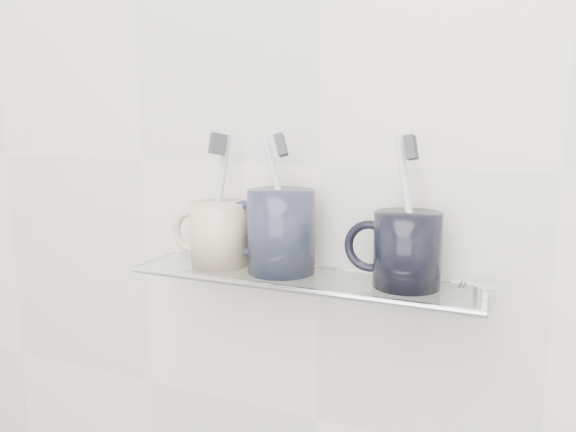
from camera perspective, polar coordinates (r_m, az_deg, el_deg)
The scene contains 18 objects.
wall_back at distance 0.82m, azimuth 3.20°, elevation 5.16°, with size 2.50×2.50×0.00m, color silver.
shelf_glass at distance 0.79m, azimuth 1.51°, elevation -6.33°, with size 0.50×0.12×0.01m, color silver.
shelf_rail at distance 0.74m, azimuth -0.14°, elevation -7.41°, with size 0.01×0.01×0.50m, color silver.
bracket_left at distance 0.93m, azimuth -9.47°, elevation -4.75°, with size 0.02×0.02×0.03m, color silver.
bracket_right at distance 0.79m, azimuth 17.21°, elevation -7.64°, with size 0.02×0.02×0.03m, color silver.
mug_left at distance 0.84m, azimuth -6.96°, elevation -1.80°, with size 0.09×0.09×0.10m, color beige.
mug_left_handle at distance 0.87m, azimuth -9.72°, elevation -1.53°, with size 0.07×0.07×0.01m, color beige.
toothbrush_left at distance 0.84m, azimuth -7.03°, elevation 1.79°, with size 0.01×0.01×0.19m, color #B4B9BB.
bristles_left at distance 0.83m, azimuth -7.14°, elevation 7.28°, with size 0.01×0.02×0.03m, color #373A3D.
mug_center at distance 0.80m, azimuth -0.70°, elevation -1.57°, with size 0.10×0.10×0.12m, color black.
mug_center_handle at distance 0.82m, azimuth -4.14°, elevation -1.27°, with size 0.08×0.08×0.01m, color black.
toothbrush_center at distance 0.79m, azimuth -0.70°, elevation 1.40°, with size 0.01×0.01×0.19m, color silver.
bristles_center at distance 0.78m, azimuth -0.72°, elevation 7.22°, with size 0.01×0.02×0.03m, color #373A3D.
mug_right at distance 0.74m, azimuth 12.01°, elevation -3.38°, with size 0.09×0.09×0.10m, color black.
mug_right_handle at distance 0.75m, azimuth 8.32°, elevation -3.08°, with size 0.07×0.07×0.01m, color black.
toothbrush_right at distance 0.73m, azimuth 12.15°, elevation 0.57°, with size 0.01×0.01×0.19m, color silver.
bristles_right at distance 0.73m, azimuth 12.37°, elevation 6.82°, with size 0.01×0.02×0.03m, color #373A3D.
chrome_cap at distance 0.74m, azimuth 19.47°, elevation -7.17°, with size 0.03×0.03×0.01m, color silver.
Camera 1 is at (0.29, 0.33, 1.31)m, focal length 35.00 mm.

